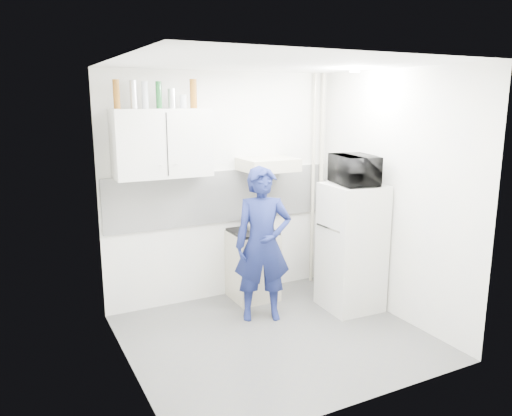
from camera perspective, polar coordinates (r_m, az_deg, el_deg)
name	(u,v)px	position (r m, az deg, el deg)	size (l,w,h in m)	color
floor	(275,337)	(5.08, 2.23, -14.51)	(2.80, 2.80, 0.00)	#525252
ceiling	(278,63)	(4.55, 2.52, 16.21)	(2.80, 2.80, 0.00)	white
wall_back	(223,188)	(5.74, -3.79, 2.34)	(2.80, 2.80, 0.00)	white
wall_left	(125,225)	(4.15, -14.72, -1.89)	(2.60, 2.60, 0.00)	white
wall_right	(392,195)	(5.45, 15.28, 1.40)	(2.60, 2.60, 0.00)	white
person	(263,244)	(5.20, 0.77, -4.18)	(0.59, 0.39, 1.63)	#141D50
stove	(253,266)	(5.85, -0.38, -6.60)	(0.50, 0.50, 0.79)	#BFB89E
fridge	(351,247)	(5.60, 10.84, -4.42)	(0.58, 0.58, 1.40)	silver
stove_top	(253,232)	(5.73, -0.38, -2.70)	(0.48, 0.48, 0.03)	black
saucepan	(253,225)	(5.76, -0.36, -2.00)	(0.16, 0.16, 0.09)	silver
microwave	(355,170)	(5.42, 11.21, 4.30)	(0.38, 0.56, 0.31)	black
bottle_a	(116,94)	(5.13, -15.66, 12.42)	(0.07, 0.07, 0.28)	brown
bottle_b	(134,95)	(5.16, -13.82, 12.48)	(0.07, 0.07, 0.27)	silver
bottle_c	(145,95)	(5.19, -12.57, 12.49)	(0.06, 0.06, 0.27)	#B2B7BC
bottle_d	(159,95)	(5.23, -11.05, 12.57)	(0.06, 0.06, 0.27)	#144C1E
canister_a	(172,99)	(5.27, -9.61, 12.23)	(0.08, 0.08, 0.20)	silver
canister_b	(183,102)	(5.31, -8.31, 11.95)	(0.07, 0.07, 0.14)	#B2B7BC
bottle_e	(193,94)	(5.35, -7.17, 12.83)	(0.07, 0.07, 0.30)	brown
upper_cabinet	(162,143)	(5.25, -10.69, 7.28)	(1.00, 0.35, 0.70)	silver
range_hood	(268,164)	(5.67, 1.38, 5.00)	(0.60, 0.50, 0.14)	#BFB89E
backsplash	(224,196)	(5.74, -3.71, 1.33)	(2.74, 0.03, 0.60)	white
pipe_a	(321,180)	(6.30, 7.45, 3.14)	(0.05, 0.05, 2.60)	#BFB89E
pipe_b	(313,181)	(6.23, 6.53, 3.06)	(0.04, 0.04, 2.60)	#BFB89E
ceiling_spot_fixture	(355,71)	(5.27, 11.23, 15.12)	(0.10, 0.10, 0.02)	white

